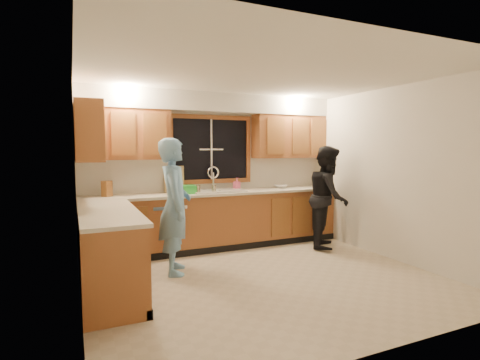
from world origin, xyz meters
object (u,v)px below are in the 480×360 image
dishwasher (166,227)px  dish_crate (187,189)px  sink (218,195)px  bowl (280,186)px  woman (328,197)px  soap_bottle (237,184)px  man (175,206)px  stove (113,266)px  knife_block (107,189)px

dishwasher → dish_crate: size_ratio=3.07×
sink → bowl: bearing=2.1°
sink → dish_crate: (-0.53, -0.04, 0.12)m
sink → woman: 1.81m
dishwasher → bowl: bearing=1.7°
dish_crate → soap_bottle: (0.92, 0.15, 0.04)m
man → soap_bottle: man is taller
sink → soap_bottle: bearing=15.8°
stove → dish_crate: (1.27, 1.78, 0.53)m
woman → soap_bottle: size_ratio=8.10×
man → dish_crate: bearing=-12.0°
man → knife_block: man is taller
dish_crate → knife_block: bearing=174.6°
soap_bottle → bowl: soap_bottle is taller
dishwasher → dish_crate: dish_crate is taller
woman → soap_bottle: woman is taller
sink → stove: (-1.80, -1.82, -0.41)m
dish_crate → soap_bottle: 0.93m
sink → dish_crate: size_ratio=3.22×
man → soap_bottle: bearing=-38.7°
man → dish_crate: man is taller
sink → man: man is taller
dish_crate → dishwasher: bearing=175.1°
sink → knife_block: (-1.69, 0.07, 0.17)m
stove → knife_block: (0.11, 1.89, 0.58)m
stove → knife_block: size_ratio=3.95×
bowl → soap_bottle: bearing=175.4°
dishwasher → woman: size_ratio=0.50×
stove → bowl: (3.00, 1.87, 0.50)m
stove → dish_crate: 2.25m
man → soap_bottle: (1.34, 1.05, 0.15)m
dishwasher → knife_block: 1.05m
sink → stove: sink is taller
dishwasher → man: (-0.10, -0.93, 0.46)m
man → knife_block: bearing=49.5°
sink → woman: woman is taller
sink → dishwasher: size_ratio=1.05×
stove → bowl: 3.57m
sink → soap_bottle: (0.39, 0.11, 0.16)m
stove → dish_crate: size_ratio=3.37×
dishwasher → dish_crate: bearing=-4.9°
dishwasher → man: man is taller
bowl → knife_block: bearing=179.6°
stove → soap_bottle: bearing=41.5°
sink → dishwasher: bearing=-179.0°
dish_crate → bowl: bearing=2.9°
woman → stove: bearing=147.6°
bowl → dishwasher: bearing=-178.3°
stove → man: bearing=46.1°
soap_bottle → knife_block: bearing=-178.8°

